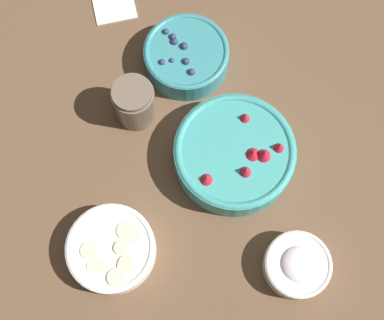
{
  "coord_description": "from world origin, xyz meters",
  "views": [
    {
      "loc": [
        -0.4,
        0.01,
        1.02
      ],
      "look_at": [
        -0.08,
        0.01,
        0.05
      ],
      "focal_mm": 50.0,
      "sensor_mm": 36.0,
      "label": 1
    }
  ],
  "objects_px": {
    "bowl_blueberries": "(186,56)",
    "jar_chocolate": "(135,103)",
    "bowl_bananas": "(111,249)",
    "bowl_cream": "(297,265)",
    "bowl_strawberries": "(235,154)"
  },
  "relations": [
    {
      "from": "bowl_cream",
      "to": "jar_chocolate",
      "type": "relative_size",
      "value": 1.22
    },
    {
      "from": "bowl_blueberries",
      "to": "bowl_bananas",
      "type": "relative_size",
      "value": 1.07
    },
    {
      "from": "bowl_strawberries",
      "to": "bowl_bananas",
      "type": "xyz_separation_m",
      "value": [
        -0.18,
        0.23,
        -0.01
      ]
    },
    {
      "from": "bowl_blueberries",
      "to": "bowl_strawberries",
      "type": "bearing_deg",
      "value": -156.41
    },
    {
      "from": "bowl_strawberries",
      "to": "jar_chocolate",
      "type": "relative_size",
      "value": 2.35
    },
    {
      "from": "bowl_strawberries",
      "to": "bowl_blueberries",
      "type": "xyz_separation_m",
      "value": [
        0.22,
        0.09,
        -0.0
      ]
    },
    {
      "from": "bowl_strawberries",
      "to": "bowl_bananas",
      "type": "height_order",
      "value": "bowl_strawberries"
    },
    {
      "from": "bowl_bananas",
      "to": "jar_chocolate",
      "type": "height_order",
      "value": "jar_chocolate"
    },
    {
      "from": "bowl_blueberries",
      "to": "jar_chocolate",
      "type": "height_order",
      "value": "jar_chocolate"
    },
    {
      "from": "bowl_blueberries",
      "to": "jar_chocolate",
      "type": "bearing_deg",
      "value": 137.61
    },
    {
      "from": "bowl_bananas",
      "to": "bowl_strawberries",
      "type": "bearing_deg",
      "value": -51.78
    },
    {
      "from": "bowl_strawberries",
      "to": "bowl_blueberries",
      "type": "height_order",
      "value": "bowl_strawberries"
    },
    {
      "from": "bowl_blueberries",
      "to": "bowl_cream",
      "type": "height_order",
      "value": "bowl_blueberries"
    },
    {
      "from": "jar_chocolate",
      "to": "bowl_blueberries",
      "type": "bearing_deg",
      "value": -42.39
    },
    {
      "from": "bowl_blueberries",
      "to": "bowl_cream",
      "type": "relative_size",
      "value": 1.43
    }
  ]
}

